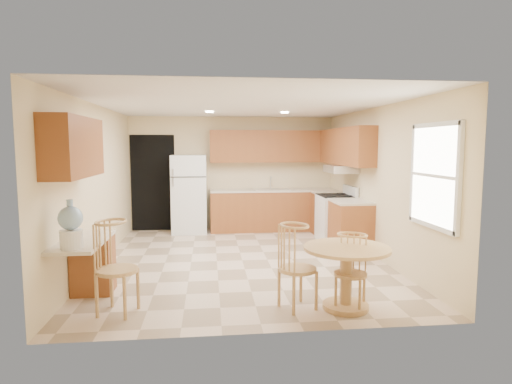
{
  "coord_description": "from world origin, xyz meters",
  "views": [
    {
      "loc": [
        -0.52,
        -6.81,
        1.87
      ],
      "look_at": [
        0.26,
        0.3,
        1.09
      ],
      "focal_mm": 30.0,
      "sensor_mm": 36.0,
      "label": 1
    }
  ],
  "objects": [
    {
      "name": "desk_pedestal",
      "position": [
        -2.0,
        -1.32,
        0.36
      ],
      "size": [
        0.48,
        0.42,
        0.72
      ],
      "primitive_type": "cube",
      "color": "#965126",
      "rests_on": "floor"
    },
    {
      "name": "dining_table",
      "position": [
        1.02,
        -2.2,
        0.48
      ],
      "size": [
        0.98,
        0.98,
        0.73
      ],
      "rotation": [
        0.0,
        0.0,
        -0.14
      ],
      "color": "tan",
      "rests_on": "floor"
    },
    {
      "name": "sink",
      "position": [
        0.85,
        2.45,
        0.91
      ],
      "size": [
        0.78,
        0.44,
        0.01
      ],
      "primitive_type": "cube",
      "color": "silver",
      "rests_on": "counter_back"
    },
    {
      "name": "chair_table_b",
      "position": [
        1.07,
        -2.28,
        0.52
      ],
      "size": [
        0.38,
        0.44,
        0.85
      ],
      "rotation": [
        0.0,
        0.0,
        2.61
      ],
      "color": "tan",
      "rests_on": "floor"
    },
    {
      "name": "stove",
      "position": [
        1.92,
        1.18,
        0.47
      ],
      "size": [
        0.65,
        0.76,
        1.09
      ],
      "color": "white",
      "rests_on": "floor"
    },
    {
      "name": "ceiling",
      "position": [
        0.0,
        0.0,
        2.5
      ],
      "size": [
        4.5,
        5.5,
        0.02
      ],
      "primitive_type": "cube",
      "color": "white",
      "rests_on": "wall_back"
    },
    {
      "name": "upper_cab_back",
      "position": [
        0.88,
        2.58,
        1.85
      ],
      "size": [
        2.75,
        0.33,
        0.7
      ],
      "primitive_type": "cube",
      "color": "#965126",
      "rests_on": "wall_back"
    },
    {
      "name": "upper_cab_left",
      "position": [
        -2.08,
        -1.6,
        1.85
      ],
      "size": [
        0.33,
        1.4,
        0.7
      ],
      "primitive_type": "cube",
      "color": "#965126",
      "rests_on": "wall_left"
    },
    {
      "name": "range_hood",
      "position": [
        2.0,
        1.18,
        1.42
      ],
      "size": [
        0.5,
        0.76,
        0.14
      ],
      "primitive_type": "cube",
      "color": "silver",
      "rests_on": "upper_cab_right"
    },
    {
      "name": "floor",
      "position": [
        0.0,
        0.0,
        0.0
      ],
      "size": [
        5.5,
        5.5,
        0.0
      ],
      "primitive_type": "plane",
      "color": "beige",
      "rests_on": "ground"
    },
    {
      "name": "counter_back",
      "position": [
        0.88,
        2.45,
        0.89
      ],
      "size": [
        2.75,
        0.63,
        0.04
      ],
      "primitive_type": "cube",
      "color": "beige",
      "rests_on": "base_cab_back"
    },
    {
      "name": "refrigerator",
      "position": [
        -0.95,
        2.4,
        0.83
      ],
      "size": [
        0.74,
        0.72,
        1.67
      ],
      "color": "white",
      "rests_on": "floor"
    },
    {
      "name": "base_cab_back",
      "position": [
        0.88,
        2.45,
        0.43
      ],
      "size": [
        2.75,
        0.6,
        0.87
      ],
      "primitive_type": "cube",
      "color": "#965126",
      "rests_on": "floor"
    },
    {
      "name": "wall_left",
      "position": [
        -2.25,
        0.0,
        1.25
      ],
      "size": [
        0.02,
        5.5,
        2.5
      ],
      "primitive_type": "cube",
      "color": "beige",
      "rests_on": "floor"
    },
    {
      "name": "can_light_b",
      "position": [
        0.9,
        1.2,
        2.48
      ],
      "size": [
        0.14,
        0.14,
        0.02
      ],
      "primitive_type": "cylinder",
      "color": "white",
      "rests_on": "ceiling"
    },
    {
      "name": "wall_right",
      "position": [
        2.25,
        0.0,
        1.25
      ],
      "size": [
        0.02,
        5.5,
        2.5
      ],
      "primitive_type": "cube",
      "color": "beige",
      "rests_on": "floor"
    },
    {
      "name": "window",
      "position": [
        2.23,
        -1.85,
        1.5
      ],
      "size": [
        0.06,
        1.12,
        1.3
      ],
      "color": "white",
      "rests_on": "wall_right"
    },
    {
      "name": "chair_table_a",
      "position": [
        0.47,
        -2.22,
        0.59
      ],
      "size": [
        0.43,
        0.56,
        0.97
      ],
      "rotation": [
        0.0,
        0.0,
        -1.18
      ],
      "color": "tan",
      "rests_on": "floor"
    },
    {
      "name": "wall_front",
      "position": [
        0.0,
        -2.75,
        1.25
      ],
      "size": [
        4.5,
        0.02,
        2.5
      ],
      "primitive_type": "cube",
      "color": "beige",
      "rests_on": "floor"
    },
    {
      "name": "base_cab_right_a",
      "position": [
        1.95,
        1.85,
        0.43
      ],
      "size": [
        0.6,
        0.59,
        0.87
      ],
      "primitive_type": "cube",
      "color": "#965126",
      "rests_on": "floor"
    },
    {
      "name": "wall_back",
      "position": [
        0.0,
        2.75,
        1.25
      ],
      "size": [
        4.5,
        0.02,
        2.5
      ],
      "primitive_type": "cube",
      "color": "beige",
      "rests_on": "floor"
    },
    {
      "name": "counter_right_a",
      "position": [
        1.95,
        1.85,
        0.89
      ],
      "size": [
        0.63,
        0.59,
        0.04
      ],
      "primitive_type": "cube",
      "color": "beige",
      "rests_on": "base_cab_right_a"
    },
    {
      "name": "chair_desk",
      "position": [
        -1.55,
        -2.15,
        0.63
      ],
      "size": [
        0.46,
        0.59,
        1.03
      ],
      "rotation": [
        0.0,
        0.0,
        -1.85
      ],
      "color": "tan",
      "rests_on": "floor"
    },
    {
      "name": "water_crock",
      "position": [
        -2.0,
        -2.12,
        1.01
      ],
      "size": [
        0.26,
        0.26,
        0.53
      ],
      "color": "white",
      "rests_on": "desk_top"
    },
    {
      "name": "counter_right_b",
      "position": [
        1.95,
        0.4,
        0.89
      ],
      "size": [
        0.63,
        0.8,
        0.04
      ],
      "primitive_type": "cube",
      "color": "beige",
      "rests_on": "base_cab_right_b"
    },
    {
      "name": "doorway",
      "position": [
        -1.75,
        2.73,
        1.05
      ],
      "size": [
        0.9,
        0.02,
        2.1
      ],
      "primitive_type": "cube",
      "color": "black",
      "rests_on": "floor"
    },
    {
      "name": "upper_cab_right",
      "position": [
        2.08,
        1.21,
        1.85
      ],
      "size": [
        0.33,
        2.42,
        0.7
      ],
      "primitive_type": "cube",
      "color": "#965126",
      "rests_on": "wall_right"
    },
    {
      "name": "desk_top",
      "position": [
        -2.0,
        -1.7,
        0.75
      ],
      "size": [
        0.5,
        1.2,
        0.04
      ],
      "primitive_type": "cube",
      "color": "beige",
      "rests_on": "desk_pedestal"
    },
    {
      "name": "can_light_a",
      "position": [
        -0.5,
        1.2,
        2.48
      ],
      "size": [
        0.14,
        0.14,
        0.02
      ],
      "primitive_type": "cylinder",
      "color": "white",
      "rests_on": "ceiling"
    },
    {
      "name": "base_cab_right_b",
      "position": [
        1.95,
        0.4,
        0.43
      ],
      "size": [
        0.6,
        0.8,
        0.87
      ],
      "primitive_type": "cube",
      "color": "#965126",
      "rests_on": "floor"
    }
  ]
}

